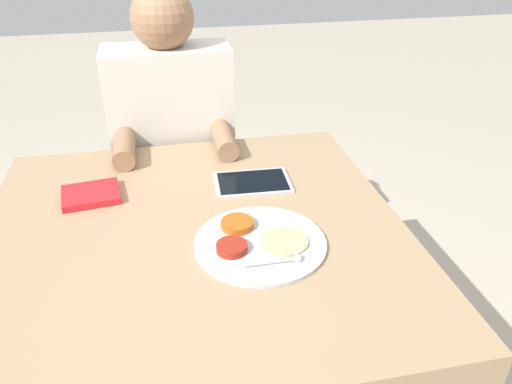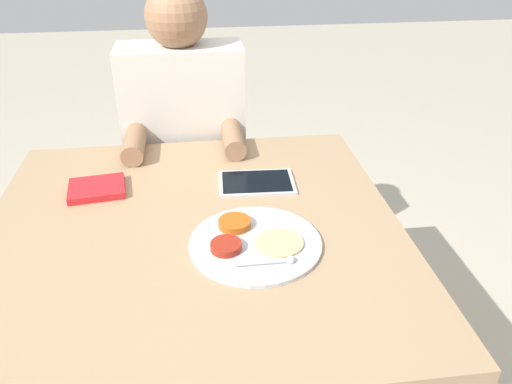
# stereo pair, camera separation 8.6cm
# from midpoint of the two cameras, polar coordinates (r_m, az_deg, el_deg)

# --- Properties ---
(dining_table) EXTENTS (1.07, 1.06, 0.77)m
(dining_table) POSITION_cam_midpoint_polar(r_m,az_deg,el_deg) (1.53, -4.64, -15.94)
(dining_table) COLOR #9E7F5B
(dining_table) RESTS_ON ground_plane
(thali_tray) EXTENTS (0.32, 0.32, 0.03)m
(thali_tray) POSITION_cam_midpoint_polar(r_m,az_deg,el_deg) (1.21, 1.70, -5.76)
(thali_tray) COLOR #B7BABF
(thali_tray) RESTS_ON dining_table
(red_notebook) EXTENTS (0.17, 0.15, 0.02)m
(red_notebook) POSITION_cam_midpoint_polar(r_m,az_deg,el_deg) (1.48, -16.17, 0.30)
(red_notebook) COLOR silver
(red_notebook) RESTS_ON dining_table
(tablet_device) EXTENTS (0.23, 0.16, 0.01)m
(tablet_device) POSITION_cam_midpoint_polar(r_m,az_deg,el_deg) (1.47, 1.72, 1.08)
(tablet_device) COLOR #B7B7BC
(tablet_device) RESTS_ON dining_table
(person_diner) EXTENTS (0.43, 0.41, 1.26)m
(person_diner) POSITION_cam_midpoint_polar(r_m,az_deg,el_deg) (1.93, -6.54, 2.58)
(person_diner) COLOR black
(person_diner) RESTS_ON ground_plane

